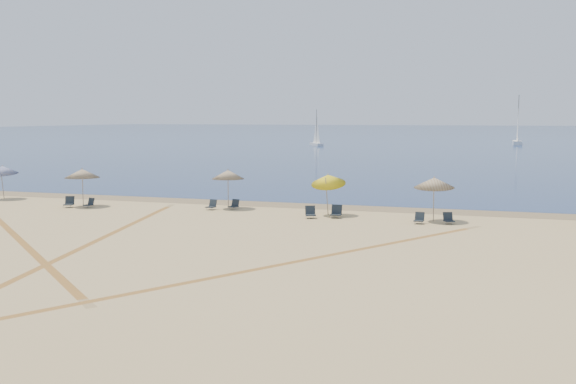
{
  "coord_description": "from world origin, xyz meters",
  "views": [
    {
      "loc": [
        11.69,
        -16.95,
        5.66
      ],
      "look_at": [
        0.0,
        20.0,
        1.3
      ],
      "focal_mm": 41.96,
      "sensor_mm": 36.0,
      "label": 1
    }
  ],
  "objects_px": {
    "chair_7": "(419,219)",
    "chair_8": "(449,219)",
    "sailboat_0": "(317,135)",
    "sailboat_2": "(518,130)",
    "umbrella_0": "(3,170)",
    "chair_5": "(310,213)",
    "umbrella_1": "(82,173)",
    "umbrella_3": "(328,179)",
    "umbrella_4": "(434,183)",
    "umbrella_2": "(228,174)",
    "chair_4": "(234,205)",
    "chair_6": "(336,212)",
    "chair_1": "(69,202)",
    "chair_2": "(90,203)",
    "chair_3": "(212,205)"
  },
  "relations": [
    {
      "from": "chair_7",
      "to": "chair_8",
      "type": "bearing_deg",
      "value": 18.63
    },
    {
      "from": "sailboat_0",
      "to": "sailboat_2",
      "type": "distance_m",
      "value": 41.52
    },
    {
      "from": "umbrella_0",
      "to": "chair_5",
      "type": "height_order",
      "value": "umbrella_0"
    },
    {
      "from": "umbrella_1",
      "to": "chair_7",
      "type": "bearing_deg",
      "value": -1.71
    },
    {
      "from": "umbrella_3",
      "to": "umbrella_0",
      "type": "bearing_deg",
      "value": 178.28
    },
    {
      "from": "umbrella_1",
      "to": "umbrella_3",
      "type": "relative_size",
      "value": 0.92
    },
    {
      "from": "umbrella_3",
      "to": "sailboat_0",
      "type": "xyz_separation_m",
      "value": [
        -24.85,
        89.33,
        0.05
      ]
    },
    {
      "from": "chair_8",
      "to": "sailboat_0",
      "type": "distance_m",
      "value": 95.91
    },
    {
      "from": "umbrella_4",
      "to": "sailboat_2",
      "type": "xyz_separation_m",
      "value": [
        6.54,
        107.75,
        0.91
      ]
    },
    {
      "from": "umbrella_2",
      "to": "sailboat_2",
      "type": "bearing_deg",
      "value": 79.79
    },
    {
      "from": "umbrella_0",
      "to": "chair_4",
      "type": "relative_size",
      "value": 3.53
    },
    {
      "from": "chair_4",
      "to": "chair_8",
      "type": "relative_size",
      "value": 0.91
    },
    {
      "from": "sailboat_2",
      "to": "chair_6",
      "type": "bearing_deg",
      "value": -97.27
    },
    {
      "from": "chair_4",
      "to": "chair_1",
      "type": "bearing_deg",
      "value": -155.58
    },
    {
      "from": "chair_2",
      "to": "sailboat_2",
      "type": "relative_size",
      "value": 0.07
    },
    {
      "from": "chair_4",
      "to": "sailboat_2",
      "type": "relative_size",
      "value": 0.07
    },
    {
      "from": "chair_6",
      "to": "chair_7",
      "type": "relative_size",
      "value": 1.18
    },
    {
      "from": "umbrella_4",
      "to": "chair_1",
      "type": "distance_m",
      "value": 22.44
    },
    {
      "from": "umbrella_2",
      "to": "sailboat_2",
      "type": "xyz_separation_m",
      "value": [
        19.16,
        106.37,
        0.92
      ]
    },
    {
      "from": "chair_1",
      "to": "chair_8",
      "type": "height_order",
      "value": "chair_1"
    },
    {
      "from": "chair_4",
      "to": "sailboat_0",
      "type": "relative_size",
      "value": 0.1
    },
    {
      "from": "chair_8",
      "to": "sailboat_2",
      "type": "relative_size",
      "value": 0.07
    },
    {
      "from": "umbrella_2",
      "to": "chair_4",
      "type": "distance_m",
      "value": 1.92
    },
    {
      "from": "umbrella_3",
      "to": "chair_7",
      "type": "bearing_deg",
      "value": -15.9
    },
    {
      "from": "chair_2",
      "to": "umbrella_4",
      "type": "bearing_deg",
      "value": 17.79
    },
    {
      "from": "chair_5",
      "to": "sailboat_2",
      "type": "height_order",
      "value": "sailboat_2"
    },
    {
      "from": "chair_4",
      "to": "chair_5",
      "type": "xyz_separation_m",
      "value": [
        5.44,
        -2.08,
        0.03
      ]
    },
    {
      "from": "chair_8",
      "to": "chair_1",
      "type": "bearing_deg",
      "value": 158.99
    },
    {
      "from": "umbrella_3",
      "to": "chair_6",
      "type": "xyz_separation_m",
      "value": [
        0.69,
        -0.84,
        -1.76
      ]
    },
    {
      "from": "chair_6",
      "to": "chair_8",
      "type": "bearing_deg",
      "value": -7.21
    },
    {
      "from": "umbrella_2",
      "to": "chair_5",
      "type": "distance_m",
      "value": 6.63
    },
    {
      "from": "chair_7",
      "to": "chair_1",
      "type": "bearing_deg",
      "value": -174.98
    },
    {
      "from": "chair_6",
      "to": "sailboat_0",
      "type": "xyz_separation_m",
      "value": [
        -25.55,
        90.16,
        1.81
      ]
    },
    {
      "from": "chair_8",
      "to": "sailboat_2",
      "type": "bearing_deg",
      "value": 64.94
    },
    {
      "from": "sailboat_2",
      "to": "chair_5",
      "type": "bearing_deg",
      "value": -97.94
    },
    {
      "from": "umbrella_1",
      "to": "chair_8",
      "type": "relative_size",
      "value": 3.29
    },
    {
      "from": "chair_6",
      "to": "chair_5",
      "type": "bearing_deg",
      "value": -162.74
    },
    {
      "from": "umbrella_0",
      "to": "sailboat_0",
      "type": "distance_m",
      "value": 88.64
    },
    {
      "from": "umbrella_3",
      "to": "chair_7",
      "type": "distance_m",
      "value": 5.88
    },
    {
      "from": "umbrella_3",
      "to": "chair_5",
      "type": "bearing_deg",
      "value": -115.99
    },
    {
      "from": "chair_1",
      "to": "chair_7",
      "type": "height_order",
      "value": "chair_1"
    },
    {
      "from": "umbrella_4",
      "to": "chair_1",
      "type": "relative_size",
      "value": 3.04
    },
    {
      "from": "chair_7",
      "to": "chair_8",
      "type": "relative_size",
      "value": 0.85
    },
    {
      "from": "chair_2",
      "to": "sailboat_2",
      "type": "distance_m",
      "value": 112.1
    },
    {
      "from": "sailboat_0",
      "to": "umbrella_3",
      "type": "bearing_deg",
      "value": -109.15
    },
    {
      "from": "umbrella_0",
      "to": "chair_1",
      "type": "distance_m",
      "value": 7.48
    },
    {
      "from": "umbrella_2",
      "to": "chair_5",
      "type": "bearing_deg",
      "value": -21.37
    },
    {
      "from": "chair_2",
      "to": "chair_4",
      "type": "relative_size",
      "value": 1.01
    },
    {
      "from": "chair_3",
      "to": "sailboat_0",
      "type": "relative_size",
      "value": 0.1
    },
    {
      "from": "umbrella_0",
      "to": "umbrella_3",
      "type": "distance_m",
      "value": 23.25
    }
  ]
}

